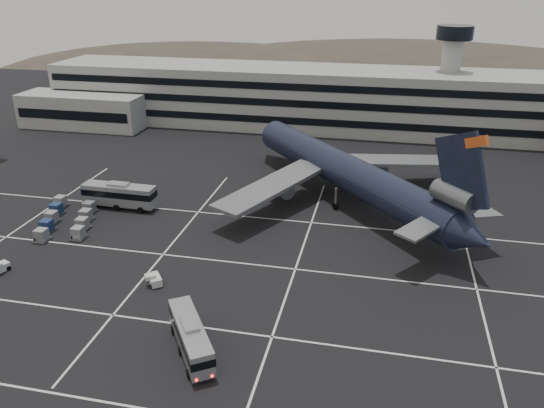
{
  "coord_description": "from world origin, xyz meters",
  "views": [
    {
      "loc": [
        21.52,
        -53.74,
        34.76
      ],
      "look_at": [
        7.12,
        12.46,
        5.0
      ],
      "focal_mm": 35.0,
      "sensor_mm": 36.0,
      "label": 1
    }
  ],
  "objects_px": {
    "uld_cluster": "(66,218)",
    "bus_near": "(191,335)",
    "trijet_main": "(348,172)",
    "bus_far": "(119,194)"
  },
  "relations": [
    {
      "from": "bus_far",
      "to": "uld_cluster",
      "type": "relative_size",
      "value": 0.86
    },
    {
      "from": "uld_cluster",
      "to": "trijet_main",
      "type": "bearing_deg",
      "value": 22.95
    },
    {
      "from": "uld_cluster",
      "to": "bus_far",
      "type": "bearing_deg",
      "value": 55.27
    },
    {
      "from": "trijet_main",
      "to": "bus_near",
      "type": "relative_size",
      "value": 4.84
    },
    {
      "from": "uld_cluster",
      "to": "bus_near",
      "type": "bearing_deg",
      "value": -39.68
    },
    {
      "from": "bus_near",
      "to": "bus_far",
      "type": "bearing_deg",
      "value": 93.43
    },
    {
      "from": "trijet_main",
      "to": "uld_cluster",
      "type": "bearing_deg",
      "value": 162.33
    },
    {
      "from": "bus_near",
      "to": "trijet_main",
      "type": "bearing_deg",
      "value": 40.19
    },
    {
      "from": "trijet_main",
      "to": "uld_cluster",
      "type": "distance_m",
      "value": 44.02
    },
    {
      "from": "trijet_main",
      "to": "bus_far",
      "type": "bearing_deg",
      "value": 154.82
    }
  ]
}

